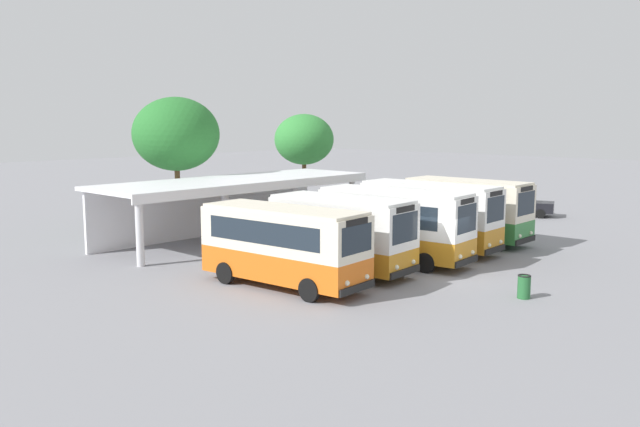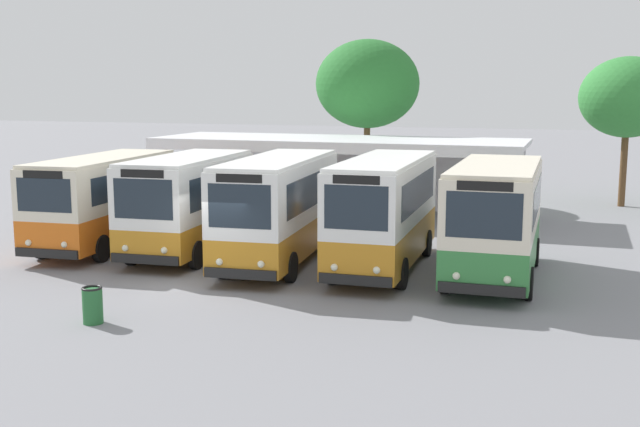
% 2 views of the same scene
% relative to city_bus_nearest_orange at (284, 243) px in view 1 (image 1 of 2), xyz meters
% --- Properties ---
extents(ground_plane, '(180.00, 180.00, 0.00)m').
position_rel_city_bus_nearest_orange_xyz_m(ground_plane, '(6.08, -3.70, -1.78)').
color(ground_plane, gray).
extents(city_bus_nearest_orange, '(2.84, 7.38, 3.22)m').
position_rel_city_bus_nearest_orange_xyz_m(city_bus_nearest_orange, '(0.00, 0.00, 0.00)').
color(city_bus_nearest_orange, black).
rests_on(city_bus_nearest_orange, ground).
extents(city_bus_second_in_row, '(2.78, 6.69, 3.34)m').
position_rel_city_bus_nearest_orange_xyz_m(city_bus_second_in_row, '(3.40, -0.11, 0.06)').
color(city_bus_second_in_row, black).
rests_on(city_bus_second_in_row, ground).
extents(city_bus_middle_cream, '(2.82, 7.57, 3.42)m').
position_rel_city_bus_nearest_orange_xyz_m(city_bus_middle_cream, '(6.79, -0.45, 0.10)').
color(city_bus_middle_cream, black).
rests_on(city_bus_middle_cream, ground).
extents(city_bus_fourth_amber, '(2.43, 7.43, 3.47)m').
position_rel_city_bus_nearest_orange_xyz_m(city_bus_fourth_amber, '(10.19, -0.13, 0.12)').
color(city_bus_fourth_amber, black).
rests_on(city_bus_fourth_amber, ground).
extents(city_bus_fifth_blue, '(2.53, 6.91, 3.42)m').
position_rel_city_bus_nearest_orange_xyz_m(city_bus_fifth_blue, '(13.58, -0.30, 0.10)').
color(city_bus_fifth_blue, black).
rests_on(city_bus_fifth_blue, ground).
extents(parked_car_flank, '(3.23, 4.66, 1.62)m').
position_rel_city_bus_nearest_orange_xyz_m(parked_car_flank, '(25.04, 2.20, -0.95)').
color(parked_car_flank, black).
rests_on(parked_car_flank, ground).
extents(terminal_canopy, '(16.30, 5.19, 3.40)m').
position_rel_city_bus_nearest_orange_xyz_m(terminal_canopy, '(5.68, 10.21, 0.83)').
color(terminal_canopy, silver).
rests_on(terminal_canopy, ground).
extents(waiting_chair_end_by_column, '(0.45, 0.45, 0.86)m').
position_rel_city_bus_nearest_orange_xyz_m(waiting_chair_end_by_column, '(5.30, 9.14, -1.26)').
color(waiting_chair_end_by_column, slate).
rests_on(waiting_chair_end_by_column, ground).
extents(waiting_chair_second_from_end, '(0.45, 0.45, 0.86)m').
position_rel_city_bus_nearest_orange_xyz_m(waiting_chair_second_from_end, '(5.93, 9.17, -1.26)').
color(waiting_chair_second_from_end, slate).
rests_on(waiting_chair_second_from_end, ground).
extents(waiting_chair_middle_seat, '(0.45, 0.45, 0.86)m').
position_rel_city_bus_nearest_orange_xyz_m(waiting_chair_middle_seat, '(6.55, 9.16, -1.26)').
color(waiting_chair_middle_seat, slate).
rests_on(waiting_chair_middle_seat, ground).
extents(waiting_chair_fourth_seat, '(0.45, 0.45, 0.86)m').
position_rel_city_bus_nearest_orange_xyz_m(waiting_chair_fourth_seat, '(7.18, 9.14, -1.26)').
color(waiting_chair_fourth_seat, slate).
rests_on(waiting_chair_fourth_seat, ground).
extents(roadside_tree_behind_canopy, '(5.21, 5.21, 8.00)m').
position_rel_city_bus_nearest_orange_xyz_m(roadside_tree_behind_canopy, '(5.53, 14.96, 4.00)').
color(roadside_tree_behind_canopy, brown).
rests_on(roadside_tree_behind_canopy, ground).
extents(roadside_tree_east_of_canopy, '(4.44, 4.44, 7.06)m').
position_rel_city_bus_nearest_orange_xyz_m(roadside_tree_east_of_canopy, '(17.83, 16.15, 3.37)').
color(roadside_tree_east_of_canopy, brown).
rests_on(roadside_tree_east_of_canopy, ground).
extents(litter_bin_apron, '(0.49, 0.49, 0.90)m').
position_rel_city_bus_nearest_orange_xyz_m(litter_bin_apron, '(4.93, -7.87, -1.33)').
color(litter_bin_apron, '#266633').
rests_on(litter_bin_apron, ground).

